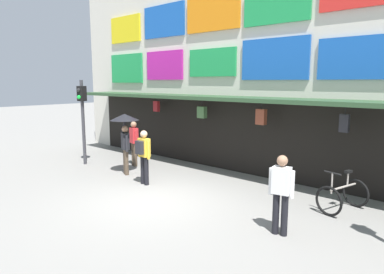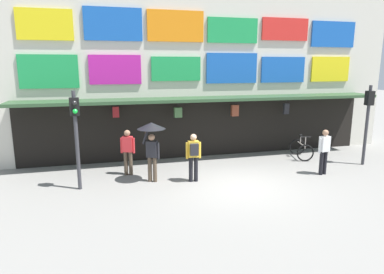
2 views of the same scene
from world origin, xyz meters
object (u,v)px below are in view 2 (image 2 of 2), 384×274
(traffic_light_far, at_px, (368,112))
(pedestrian_in_purple, at_px, (194,154))
(bicycle_parked, at_px, (301,149))
(pedestrian_in_red, at_px, (128,150))
(traffic_light_near, at_px, (76,124))
(pedestrian_with_umbrella, at_px, (152,135))
(pedestrian_in_white, at_px, (324,149))

(traffic_light_far, height_order, pedestrian_in_purple, traffic_light_far)
(traffic_light_far, height_order, bicycle_parked, traffic_light_far)
(traffic_light_far, height_order, pedestrian_in_red, traffic_light_far)
(bicycle_parked, height_order, pedestrian_in_red, pedestrian_in_red)
(traffic_light_near, relative_size, bicycle_parked, 2.45)
(bicycle_parked, relative_size, pedestrian_in_purple, 0.78)
(pedestrian_with_umbrella, xyz_separation_m, pedestrian_in_white, (6.19, -0.82, -0.69))
(pedestrian_in_purple, bearing_deg, pedestrian_in_red, 147.83)
(traffic_light_far, relative_size, pedestrian_in_white, 1.90)
(traffic_light_near, height_order, pedestrian_in_white, traffic_light_near)
(traffic_light_far, xyz_separation_m, pedestrian_in_white, (-2.38, -0.70, -1.19))
(pedestrian_in_red, distance_m, pedestrian_in_white, 7.16)
(pedestrian_with_umbrella, bearing_deg, bicycle_parked, 11.88)
(traffic_light_near, xyz_separation_m, pedestrian_with_umbrella, (2.39, 0.13, -0.50))
(pedestrian_in_red, height_order, pedestrian_with_umbrella, pedestrian_with_umbrella)
(bicycle_parked, bearing_deg, pedestrian_with_umbrella, -168.12)
(traffic_light_near, xyz_separation_m, pedestrian_in_white, (8.59, -0.68, -1.19))
(traffic_light_far, height_order, pedestrian_with_umbrella, traffic_light_far)
(pedestrian_in_red, height_order, pedestrian_in_purple, same)
(traffic_light_near, height_order, pedestrian_in_purple, traffic_light_near)
(traffic_light_near, height_order, bicycle_parked, traffic_light_near)
(bicycle_parked, distance_m, pedestrian_in_white, 2.35)
(pedestrian_in_red, distance_m, pedestrian_with_umbrella, 1.40)
(pedestrian_in_red, relative_size, pedestrian_in_purple, 1.00)
(traffic_light_far, bearing_deg, traffic_light_near, -179.90)
(bicycle_parked, distance_m, pedestrian_with_umbrella, 6.96)
(traffic_light_near, relative_size, traffic_light_far, 1.00)
(traffic_light_far, relative_size, bicycle_parked, 2.45)
(traffic_light_far, bearing_deg, bicycle_parked, 141.01)
(pedestrian_with_umbrella, bearing_deg, pedestrian_in_white, -7.50)
(bicycle_parked, xyz_separation_m, pedestrian_in_purple, (-5.32, -1.77, 0.59))
(bicycle_parked, bearing_deg, pedestrian_in_purple, -161.56)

